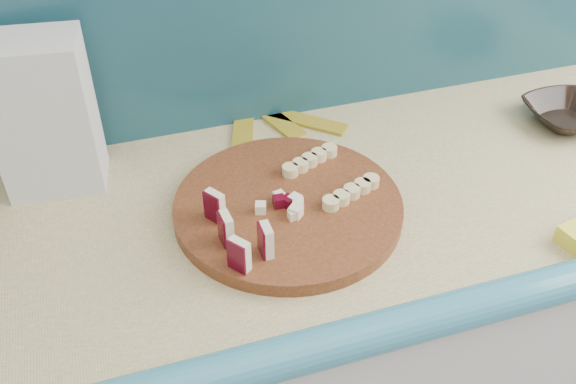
% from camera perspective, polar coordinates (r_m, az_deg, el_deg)
% --- Properties ---
extents(backsplash, '(2.20, 0.02, 0.50)m').
position_cam_1_polar(backsplash, '(1.18, -14.62, 14.97)').
color(backsplash, teal).
rests_on(backsplash, kitchen_counter).
extents(cutting_board, '(0.49, 0.49, 0.02)m').
position_cam_1_polar(cutting_board, '(1.07, -0.00, -1.33)').
color(cutting_board, '#4B1F10').
rests_on(cutting_board, kitchen_counter).
extents(apple_wedges, '(0.08, 0.16, 0.05)m').
position_cam_1_polar(apple_wedges, '(0.97, -4.66, -3.57)').
color(apple_wedges, beige).
rests_on(apple_wedges, cutting_board).
extents(apple_chunks, '(0.06, 0.06, 0.02)m').
position_cam_1_polar(apple_chunks, '(1.05, -0.97, -0.96)').
color(apple_chunks, '#FEF5CB').
rests_on(apple_chunks, cutting_board).
extents(banana_slices, '(0.15, 0.17, 0.02)m').
position_cam_1_polar(banana_slices, '(1.11, 3.81, 1.42)').
color(banana_slices, '#DFCB88').
rests_on(banana_slices, cutting_board).
extents(brown_bowl, '(0.17, 0.17, 0.04)m').
position_cam_1_polar(brown_bowl, '(1.41, 23.57, 6.37)').
color(brown_bowl, black).
rests_on(brown_bowl, kitchen_counter).
extents(flour_bag, '(0.17, 0.13, 0.27)m').
position_cam_1_polar(flour_bag, '(1.15, -20.84, 6.38)').
color(flour_bag, silver).
rests_on(flour_bag, kitchen_counter).
extents(canister, '(0.08, 0.08, 0.13)m').
position_cam_1_polar(canister, '(1.25, -21.81, 4.94)').
color(canister, silver).
rests_on(canister, kitchen_counter).
extents(banana_peel, '(0.25, 0.21, 0.01)m').
position_cam_1_polar(banana_peel, '(1.30, -1.31, 6.28)').
color(banana_peel, gold).
rests_on(banana_peel, kitchen_counter).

